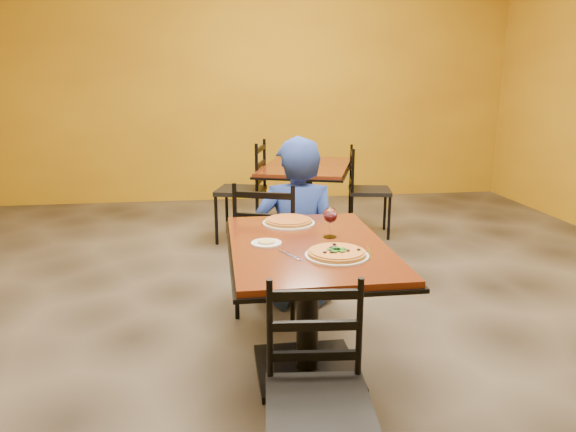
{
  "coord_description": "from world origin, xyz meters",
  "views": [
    {
      "loc": [
        -0.47,
        -3.11,
        1.58
      ],
      "look_at": [
        -0.08,
        -0.3,
        0.85
      ],
      "focal_mm": 33.09,
      "sensor_mm": 36.0,
      "label": 1
    }
  ],
  "objects": [
    {
      "name": "wall_back",
      "position": [
        0.0,
        4.0,
        1.5
      ],
      "size": [
        7.0,
        0.01,
        3.0
      ],
      "primitive_type": "cube",
      "color": "gold",
      "rests_on": "ground"
    },
    {
      "name": "diner",
      "position": [
        0.09,
        0.47,
        0.61
      ],
      "size": [
        0.65,
        0.47,
        1.21
      ],
      "primitive_type": "imported",
      "rotation": [
        0.0,
        0.0,
        3.02
      ],
      "color": "navy",
      "rests_on": "floor"
    },
    {
      "name": "chair_second_left",
      "position": [
        -0.22,
        2.1,
        0.5
      ],
      "size": [
        0.56,
        0.56,
        1.0
      ],
      "primitive_type": null,
      "rotation": [
        0.0,
        0.0,
        -1.85
      ],
      "color": "black",
      "rests_on": "floor"
    },
    {
      "name": "wine_glass",
      "position": [
        0.14,
        -0.4,
        0.84
      ],
      "size": [
        0.08,
        0.08,
        0.18
      ],
      "primitive_type": null,
      "color": "white",
      "rests_on": "table_main"
    },
    {
      "name": "chair_main_near",
      "position": [
        -0.12,
        -1.44,
        0.43
      ],
      "size": [
        0.42,
        0.42,
        0.85
      ],
      "primitive_type": null,
      "rotation": [
        0.0,
        0.0,
        -0.09
      ],
      "color": "black",
      "rests_on": "floor"
    },
    {
      "name": "fork",
      "position": [
        -0.12,
        -0.68,
        0.75
      ],
      "size": [
        0.1,
        0.18,
        0.0
      ],
      "primitive_type": "cube",
      "rotation": [
        0.0,
        0.0,
        0.46
      ],
      "color": "silver",
      "rests_on": "table_main"
    },
    {
      "name": "side_plate",
      "position": [
        -0.22,
        -0.48,
        0.76
      ],
      "size": [
        0.16,
        0.16,
        0.01
      ],
      "primitive_type": "cylinder",
      "color": "white",
      "rests_on": "table_main"
    },
    {
      "name": "pizza_far",
      "position": [
        -0.05,
        -0.1,
        0.77
      ],
      "size": [
        0.28,
        0.28,
        0.02
      ],
      "primitive_type": "cylinder",
      "color": "gold",
      "rests_on": "plate_far"
    },
    {
      "name": "knife",
      "position": [
        0.27,
        -0.7,
        0.75
      ],
      "size": [
        0.06,
        0.21,
        0.0
      ],
      "primitive_type": "cube",
      "rotation": [
        0.0,
        0.0,
        -0.24
      ],
      "color": "silver",
      "rests_on": "table_main"
    },
    {
      "name": "floor",
      "position": [
        0.0,
        0.0,
        0.0
      ],
      "size": [
        7.0,
        8.0,
        0.01
      ],
      "primitive_type": "cube",
      "color": "black",
      "rests_on": "ground"
    },
    {
      "name": "chair_second_right",
      "position": [
        1.1,
        2.1,
        0.46
      ],
      "size": [
        0.49,
        0.49,
        0.92
      ],
      "primitive_type": null,
      "rotation": [
        0.0,
        0.0,
        1.37
      ],
      "color": "black",
      "rests_on": "floor"
    },
    {
      "name": "plate_main",
      "position": [
        0.1,
        -0.73,
        0.76
      ],
      "size": [
        0.31,
        0.31,
        0.01
      ],
      "primitive_type": "cylinder",
      "color": "white",
      "rests_on": "table_main"
    },
    {
      "name": "table_main",
      "position": [
        0.0,
        -0.5,
        0.56
      ],
      "size": [
        0.83,
        1.23,
        0.75
      ],
      "color": "maroon",
      "rests_on": "floor"
    },
    {
      "name": "table_second",
      "position": [
        0.44,
        2.1,
        0.56
      ],
      "size": [
        1.2,
        1.46,
        0.75
      ],
      "rotation": [
        0.0,
        0.0,
        -0.33
      ],
      "color": "maroon",
      "rests_on": "floor"
    },
    {
      "name": "chair_main_far",
      "position": [
        -0.11,
        0.35,
        0.47
      ],
      "size": [
        0.54,
        0.54,
        0.94
      ],
      "primitive_type": null,
      "rotation": [
        0.0,
        0.0,
        2.79
      ],
      "color": "black",
      "rests_on": "floor"
    },
    {
      "name": "plate_far",
      "position": [
        -0.05,
        -0.1,
        0.76
      ],
      "size": [
        0.31,
        0.31,
        0.01
      ],
      "primitive_type": "cylinder",
      "color": "white",
      "rests_on": "table_main"
    },
    {
      "name": "dip",
      "position": [
        -0.22,
        -0.48,
        0.76
      ],
      "size": [
        0.09,
        0.09,
        0.01
      ],
      "primitive_type": "cylinder",
      "color": "tan",
      "rests_on": "side_plate"
    },
    {
      "name": "pizza_main",
      "position": [
        0.1,
        -0.73,
        0.77
      ],
      "size": [
        0.28,
        0.28,
        0.02
      ],
      "primitive_type": "cylinder",
      "color": "#8F2C0A",
      "rests_on": "plate_main"
    }
  ]
}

